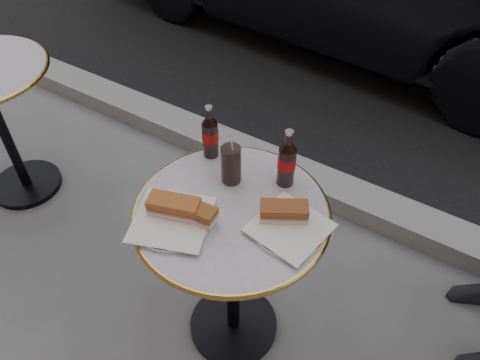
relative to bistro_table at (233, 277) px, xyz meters
The scene contains 12 objects.
ground 0.37m from the bistro_table, ahead, with size 80.00×80.00×0.00m, color slate.
curb 0.95m from the bistro_table, 90.00° to the left, with size 40.00×0.20×0.12m, color gray.
bistro_table is the anchor object (origin of this frame).
bistro_table_second 1.40m from the bistro_table, behind, with size 0.62×0.62×0.73m, color #BAB2C4, non-canonical shape.
plate_left 0.42m from the bistro_table, 131.80° to the right, with size 0.24×0.24×0.01m, color silver.
plate_right 0.42m from the bistro_table, ahead, with size 0.22×0.22×0.01m, color white.
sandwich_left_a 0.44m from the bistro_table, 139.51° to the right, with size 0.16×0.07×0.05m, color #AC5B2B.
sandwich_left_b 0.42m from the bistro_table, 126.35° to the right, with size 0.13×0.06×0.05m, color brown.
sandwich_right 0.43m from the bistro_table, 17.09° to the left, with size 0.14×0.07×0.05m, color brown.
cola_bottle_left 0.54m from the bistro_table, 138.02° to the left, with size 0.06×0.06×0.20m, color black, non-canonical shape.
cola_bottle_right 0.52m from the bistro_table, 67.00° to the left, with size 0.06×0.06×0.21m, color black, non-canonical shape.
cola_glass 0.46m from the bistro_table, 123.07° to the left, with size 0.07×0.07×0.14m, color black.
Camera 1 is at (0.54, -0.81, 1.82)m, focal length 35.00 mm.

